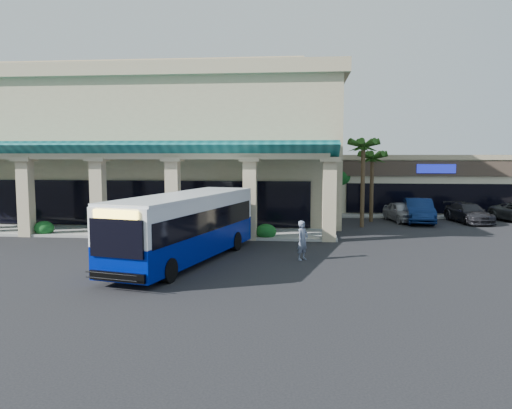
# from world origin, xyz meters

# --- Properties ---
(ground) EXTENTS (110.00, 110.00, 0.00)m
(ground) POSITION_xyz_m (0.00, 0.00, 0.00)
(ground) COLOR black
(main_building) EXTENTS (30.80, 14.80, 11.35)m
(main_building) POSITION_xyz_m (-8.00, 16.00, 5.67)
(main_building) COLOR tan
(main_building) RESTS_ON ground
(arcade) EXTENTS (30.00, 6.20, 5.70)m
(arcade) POSITION_xyz_m (-8.00, 6.80, 2.85)
(arcade) COLOR #0F5B5E
(arcade) RESTS_ON ground
(strip_mall) EXTENTS (22.50, 12.50, 4.90)m
(strip_mall) POSITION_xyz_m (18.00, 24.00, 2.45)
(strip_mall) COLOR beige
(strip_mall) RESTS_ON ground
(palm_0) EXTENTS (2.40, 2.40, 6.60)m
(palm_0) POSITION_xyz_m (8.50, 11.00, 3.30)
(palm_0) COLOR #1C4211
(palm_0) RESTS_ON ground
(palm_1) EXTENTS (2.40, 2.40, 5.80)m
(palm_1) POSITION_xyz_m (9.50, 14.00, 2.90)
(palm_1) COLOR #1C4211
(palm_1) RESTS_ON ground
(broadleaf_tree) EXTENTS (2.60, 2.60, 4.81)m
(broadleaf_tree) POSITION_xyz_m (7.50, 19.00, 2.41)
(broadleaf_tree) COLOR #114C18
(broadleaf_tree) RESTS_ON ground
(transit_bus) EXTENTS (5.15, 11.36, 3.09)m
(transit_bus) POSITION_xyz_m (-0.76, -1.00, 1.55)
(transit_bus) COLOR #001180
(transit_bus) RESTS_ON ground
(pedestrian) EXTENTS (0.75, 0.80, 1.83)m
(pedestrian) POSITION_xyz_m (4.54, -0.08, 0.92)
(pedestrian) COLOR slate
(pedestrian) RESTS_ON ground
(car_silver) EXTENTS (2.50, 4.50, 1.45)m
(car_silver) POSITION_xyz_m (11.74, 14.25, 0.72)
(car_silver) COLOR #9F9FA9
(car_silver) RESTS_ON ground
(car_white) EXTENTS (2.32, 5.42, 1.74)m
(car_white) POSITION_xyz_m (12.83, 13.76, 0.87)
(car_white) COLOR #0B1D4B
(car_white) RESTS_ON ground
(car_red) EXTENTS (2.82, 5.14, 1.41)m
(car_red) POSITION_xyz_m (16.44, 14.10, 0.71)
(car_red) COLOR #242328
(car_red) RESTS_ON ground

